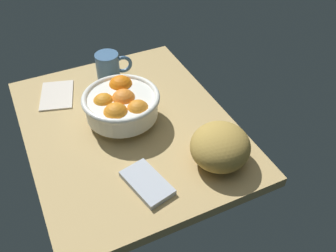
{
  "coord_description": "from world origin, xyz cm",
  "views": [
    {
      "loc": [
        -78.01,
        24.38,
        72.13
      ],
      "look_at": [
        -10.54,
        -7.71,
        5.0
      ],
      "focal_mm": 40.04,
      "sensor_mm": 36.0,
      "label": 1
    }
  ],
  "objects": [
    {
      "name": "bread_loaf",
      "position": [
        -23.42,
        -16.17,
        5.24
      ],
      "size": [
        22.09,
        22.11,
        10.48
      ],
      "primitive_type": "ellipsoid",
      "rotation": [
        0.0,
        0.0,
        2.34
      ],
      "color": "#B39042",
      "rests_on": "ground"
    },
    {
      "name": "ground_plane",
      "position": [
        0.0,
        0.0,
        -1.5
      ],
      "size": [
        71.95,
        57.22,
        3.0
      ],
      "primitive_type": "cube",
      "color": "tan"
    },
    {
      "name": "napkin_folded",
      "position": [
        22.61,
        15.52,
        0.48
      ],
      "size": [
        16.83,
        13.6,
        0.96
      ],
      "primitive_type": "cube",
      "rotation": [
        0.0,
        0.0,
        -0.29
      ],
      "color": "silver",
      "rests_on": "ground"
    },
    {
      "name": "napkin_spare",
      "position": [
        -22.86,
        3.84,
        0.75
      ],
      "size": [
        14.87,
        10.47,
        1.5
      ],
      "primitive_type": "cube",
      "rotation": [
        0.0,
        0.0,
        0.23
      ],
      "color": "#B3BBC7",
      "rests_on": "ground"
    },
    {
      "name": "mug",
      "position": [
        24.77,
        -3.02,
        4.53
      ],
      "size": [
        7.68,
        11.99,
        9.07
      ],
      "color": "#466D97",
      "rests_on": "ground"
    },
    {
      "name": "fruit_bowl",
      "position": [
        2.21,
        0.8,
        6.15
      ],
      "size": [
        22.01,
        22.01,
        10.75
      ],
      "color": "white",
      "rests_on": "ground"
    }
  ]
}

